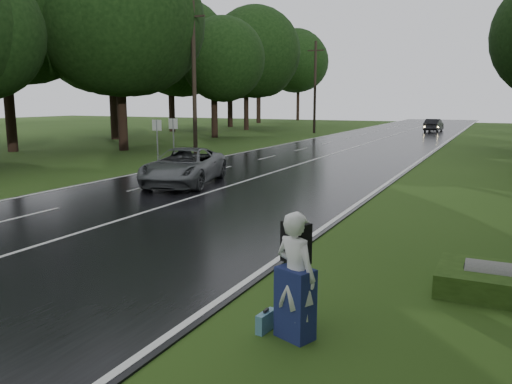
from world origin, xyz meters
TOP-DOWN VIEW (x-y plane):
  - ground at (0.00, 0.00)m, footprint 160.00×160.00m
  - road at (0.00, 20.00)m, footprint 12.00×140.00m
  - lane_center at (0.00, 20.00)m, footprint 0.12×140.00m
  - grey_car at (-1.98, 9.25)m, footprint 3.83×5.93m
  - far_car at (2.95, 52.20)m, footprint 1.75×4.39m
  - hitchhiker at (7.53, -2.01)m, footprint 0.85×0.82m
  - suitcase at (7.04, -2.01)m, footprint 0.18×0.45m
  - culvert at (10.32, 1.31)m, footprint 1.22×0.61m
  - utility_pole_mid at (-8.50, 20.39)m, footprint 1.80×0.28m
  - utility_pole_far at (-8.50, 44.35)m, footprint 1.80×0.28m
  - road_sign_a at (-7.20, 14.43)m, footprint 0.60×0.10m
  - road_sign_b at (-7.20, 16.00)m, footprint 0.60×0.10m
  - tree_left_d at (-14.40, 20.09)m, footprint 9.73×9.73m
  - tree_left_e at (-14.90, 33.89)m, footprint 8.28×8.28m
  - tree_left_f at (-17.83, 46.39)m, footprint 9.77×9.77m

SIDE VIEW (x-z plane):
  - ground at x=0.00m, z-range 0.00..0.00m
  - culvert at x=10.32m, z-range -0.31..0.31m
  - utility_pole_mid at x=-8.50m, z-range -4.93..4.93m
  - utility_pole_far at x=-8.50m, z-range -4.86..4.86m
  - road_sign_a at x=-7.20m, z-range -1.25..1.25m
  - road_sign_b at x=-7.20m, z-range -1.26..1.26m
  - tree_left_d at x=-14.40m, z-range -7.60..7.60m
  - tree_left_e at x=-14.90m, z-range -6.47..6.47m
  - tree_left_f at x=-17.83m, z-range -7.64..7.64m
  - road at x=0.00m, z-range 0.00..0.04m
  - lane_center at x=0.00m, z-range 0.04..0.05m
  - suitcase at x=7.04m, z-range 0.00..0.31m
  - far_car at x=2.95m, z-range 0.04..1.46m
  - grey_car at x=-1.98m, z-range 0.04..1.56m
  - hitchhiker at x=7.53m, z-range -0.07..1.91m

